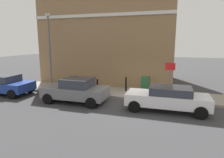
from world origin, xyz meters
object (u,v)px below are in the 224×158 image
object	(u,v)px
car_white	(168,98)
lamppost	(50,47)
car_blue	(3,84)
bollard_far_kerb	(97,86)
utility_cabinet	(145,85)
bollard_near_cabinet	(126,83)
street_sign	(170,75)
car_grey	(76,90)

from	to	relation	value
car_white	lamppost	bearing A→B (deg)	-18.68
car_white	car_blue	bearing A→B (deg)	-0.72
bollard_far_kerb	lamppost	size ratio (longest dim) A/B	0.18
utility_cabinet	bollard_near_cabinet	distance (m)	1.42
car_blue	utility_cabinet	distance (m)	10.10
car_white	bollard_near_cabinet	world-z (taller)	car_white
street_sign	car_blue	bearing A→B (deg)	99.17
utility_cabinet	bollard_near_cabinet	xyz separation A→B (m)	(0.10, 1.42, 0.02)
car_blue	bollard_near_cabinet	size ratio (longest dim) A/B	4.13
car_white	car_grey	distance (m)	5.44
car_white	street_sign	xyz separation A→B (m)	(1.84, -0.02, 0.95)
car_grey	bollard_near_cabinet	size ratio (longest dim) A/B	3.78
car_grey	car_blue	world-z (taller)	car_grey
utility_cabinet	bollard_far_kerb	bearing A→B (deg)	113.01
bollard_near_cabinet	lamppost	bearing A→B (deg)	89.72
car_white	bollard_far_kerb	world-z (taller)	car_white
street_sign	lamppost	size ratio (longest dim) A/B	0.40
car_white	utility_cabinet	distance (m)	3.34
bollard_near_cabinet	bollard_far_kerb	distance (m)	2.19
bollard_near_cabinet	street_sign	bearing A→B (deg)	-111.17
car_white	utility_cabinet	xyz separation A→B (m)	(2.92, 1.62, -0.03)
utility_cabinet	lamppost	size ratio (longest dim) A/B	0.20
car_white	utility_cabinet	size ratio (longest dim) A/B	3.78
bollard_near_cabinet	utility_cabinet	bearing A→B (deg)	-94.04
bollard_far_kerb	street_sign	size ratio (longest dim) A/B	0.45
lamppost	car_grey	bearing A→B (deg)	-128.58
car_white	car_blue	size ratio (longest dim) A/B	1.01
utility_cabinet	street_sign	size ratio (longest dim) A/B	0.50
car_blue	car_white	bearing A→B (deg)	178.85
bollard_far_kerb	lamppost	world-z (taller)	lamppost
car_white	bollard_far_kerb	bearing A→B (deg)	-19.48
car_white	bollard_far_kerb	distance (m)	4.97
car_blue	street_sign	xyz separation A→B (m)	(1.82, -11.30, 0.94)
car_white	car_blue	xyz separation A→B (m)	(0.01, 11.29, 0.01)
lamppost	car_blue	bearing A→B (deg)	147.68
utility_cabinet	street_sign	xyz separation A→B (m)	(-1.08, -1.63, 0.98)
car_white	car_grey	world-z (taller)	car_grey
bollard_near_cabinet	street_sign	world-z (taller)	street_sign
car_grey	bollard_far_kerb	world-z (taller)	car_grey
car_grey	utility_cabinet	size ratio (longest dim) A/B	3.41
car_blue	bollard_near_cabinet	bearing A→B (deg)	-161.09
car_white	lamppost	distance (m)	10.19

